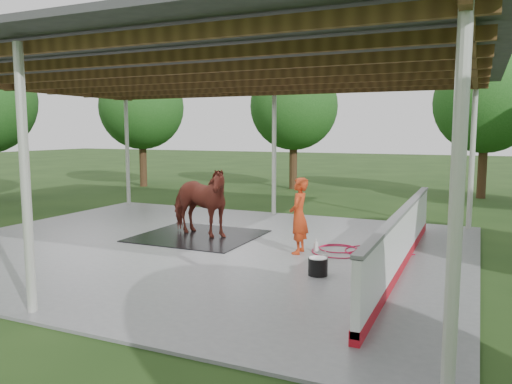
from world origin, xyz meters
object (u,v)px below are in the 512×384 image
at_px(dasher_board, 403,240).
at_px(horse, 198,201).
at_px(handler, 299,216).
at_px(wash_bucket, 318,266).

bearing_deg(dasher_board, horse, 170.64).
xyz_separation_m(horse, handler, (2.87, -0.62, -0.06)).
distance_m(handler, wash_bucket, 1.80).
height_order(horse, wash_bucket, horse).
xyz_separation_m(dasher_board, handler, (-2.20, 0.22, 0.28)).
bearing_deg(wash_bucket, horse, 151.35).
relative_size(dasher_board, horse, 3.92).
bearing_deg(handler, horse, -107.26).
bearing_deg(handler, wash_bucket, 26.38).
relative_size(horse, handler, 1.24).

